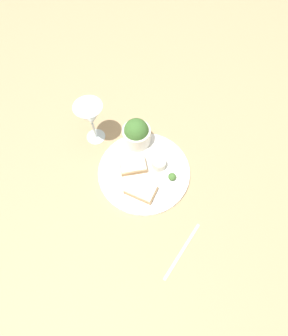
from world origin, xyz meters
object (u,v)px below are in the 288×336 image
Objects in this scene: sauce_ramekin at (159,163)px; fork at (182,251)px; cheese_toast_near at (141,190)px; wine_glass at (90,116)px; cheese_toast_far at (133,166)px; salad_bowl at (136,133)px.

sauce_ramekin reaches higher than fork.
fork is (-0.15, 0.17, -0.02)m from cheese_toast_near.
wine_glass is at bearing -22.01° from sauce_ramekin.
cheese_toast_near reaches higher than fork.
salad_bowl is at bearing -87.42° from cheese_toast_far.
salad_bowl is 0.13m from sauce_ramekin.
wine_glass is at bearing -2.32° from salad_bowl.
wine_glass reaches higher than cheese_toast_near.
sauce_ramekin is at bearing 134.23° from salad_bowl.
cheese_toast_near is at bearing 134.62° from wine_glass.
cheese_toast_near is 1.08× the size of cheese_toast_far.
sauce_ramekin reaches higher than cheese_toast_near.
salad_bowl is 0.63× the size of wine_glass.
cheese_toast_near and cheese_toast_far have the same top height.
salad_bowl reaches higher than cheese_toast_far.
sauce_ramekin is 0.43× the size of cheese_toast_near.
salad_bowl is 0.60× the size of fork.
cheese_toast_near is 0.29m from wine_glass.
cheese_toast_far is (0.04, -0.08, 0.00)m from cheese_toast_near.
cheese_toast_far is (0.08, 0.02, -0.01)m from sauce_ramekin.
fork is (-0.10, 0.27, -0.03)m from sauce_ramekin.
sauce_ramekin reaches higher than cheese_toast_far.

